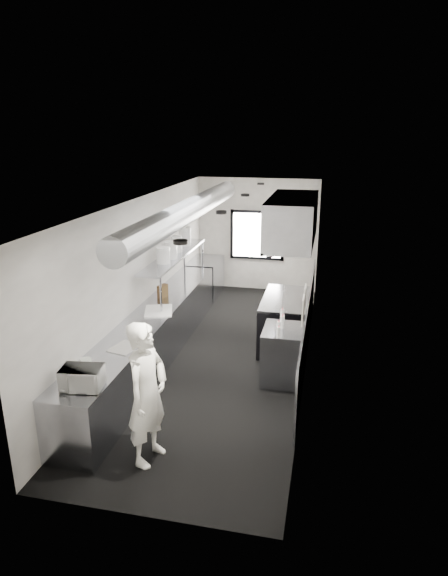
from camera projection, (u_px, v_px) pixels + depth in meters
The scene contains 35 objects.
floor at pixel (223, 355), 8.91m from camera, with size 3.00×8.00×0.01m, color black.
ceiling at pixel (223, 200), 8.04m from camera, with size 3.00×8.00×0.01m, color silver.
wall_back at pixel (257, 235), 12.19m from camera, with size 3.00×0.02×2.80m, color silver.
wall_front at pixel (134, 401), 4.76m from camera, with size 3.00×0.02×2.80m, color silver.
wall_left at pixel (141, 276), 8.78m from camera, with size 0.02×8.00×2.80m, color silver.
wall_right at pixel (310, 287), 8.17m from camera, with size 0.02×8.00×2.80m, color silver.
wall_cladding at pixel (307, 327), 8.72m from camera, with size 0.03×5.50×1.10m, color #9CA1AB.
hvac_duct at pixel (189, 210), 8.63m from camera, with size 0.40×0.40×6.40m, color #979B9F.
service_window at pixel (257, 235), 12.16m from camera, with size 1.36×0.05×1.25m.
exhaust_hood at pixel (292, 220), 8.60m from camera, with size 0.81×2.20×0.88m.
prep_counter at pixel (153, 337), 8.54m from camera, with size 0.70×6.00×0.90m, color #9CA1AB.
pass_shelf at pixel (175, 256), 9.60m from camera, with size 0.45×3.00×0.68m.
range at pixel (285, 321), 9.20m from camera, with size 0.88×1.60×0.94m.
bottle_station at pixel (283, 355), 7.89m from camera, with size 0.65×0.80×0.90m, color #9CA1AB.
far_work_table at pixel (205, 278), 11.98m from camera, with size 0.70×1.20×0.90m, color #9CA1AB.
notice_sheet_a at pixel (305, 299), 7.00m from camera, with size 0.02×0.28×0.38m, color white.
notice_sheet_b at pixel (303, 311), 6.69m from camera, with size 0.02×0.28×0.38m, color white.
line_cook at pixel (147, 394), 5.84m from camera, with size 0.66×0.44×1.82m, color white.
microwave at pixel (82, 378), 5.94m from camera, with size 0.46×0.35×0.28m, color white.
deli_tub_a at pixel (75, 372), 6.28m from camera, with size 0.13×0.13×0.09m, color #B8C2B2.
deli_tub_b at pixel (86, 363), 6.51m from camera, with size 0.15×0.15×0.11m, color #B8C2B2.
newspaper at pixel (125, 348), 7.07m from camera, with size 0.35×0.43×0.01m, color beige.
small_plate at pixel (139, 331), 7.66m from camera, with size 0.17×0.17×0.01m, color white.
pastry at pixel (139, 327), 7.64m from camera, with size 0.09×0.09×0.09m, color #E1B476.
cutting_board at pixel (158, 311), 8.49m from camera, with size 0.46×0.62×0.02m, color silver.
knife_block at pixel (163, 291), 9.18m from camera, with size 0.10×0.22×0.24m, color brown.
plate_stack_a at pixel (163, 255), 8.95m from camera, with size 0.25×0.25×0.29m, color white.
plate_stack_b at pixel (171, 250), 9.27m from camera, with size 0.25×0.25×0.33m, color white.
plate_stack_c at pixel (177, 244), 9.78m from camera, with size 0.22×0.22×0.32m, color white.
plate_stack_d at pixel (185, 236), 10.32m from camera, with size 0.25×0.25×0.39m, color white.
squeeze_bottle_a at pixel (279, 332), 7.41m from camera, with size 0.06×0.06×0.17m, color silver.
squeeze_bottle_b at pixel (279, 327), 7.57m from camera, with size 0.06×0.06×0.19m, color silver.
squeeze_bottle_c at pixel (282, 322), 7.74m from camera, with size 0.07×0.07×0.20m, color silver.
squeeze_bottle_d at pixel (283, 320), 7.88m from camera, with size 0.06×0.06×0.17m, color silver.
squeeze_bottle_e at pixel (282, 315), 8.04m from camera, with size 0.07×0.07×0.20m, color silver.
Camera 1 is at (1.75, -7.90, 3.92)m, focal length 30.47 mm.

